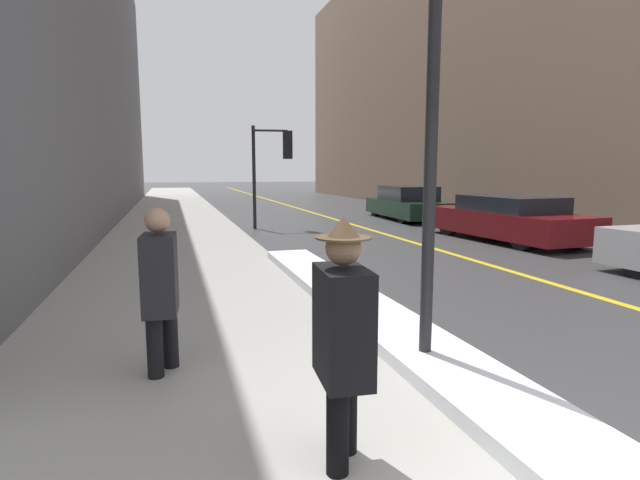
# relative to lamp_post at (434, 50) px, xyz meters

# --- Properties ---
(sidewalk_slab) EXTENTS (4.00, 80.00, 0.01)m
(sidewalk_slab) POSITION_rel_lamp_post_xyz_m (-2.18, 12.67, -2.98)
(sidewalk_slab) COLOR #9E9B93
(sidewalk_slab) RESTS_ON ground
(road_centre_stripe) EXTENTS (0.16, 80.00, 0.00)m
(road_centre_stripe) POSITION_rel_lamp_post_xyz_m (3.82, 12.67, -2.98)
(road_centre_stripe) COLOR gold
(road_centre_stripe) RESTS_ON ground
(snow_bank_curb) EXTENTS (0.87, 9.13, 0.15)m
(snow_bank_curb) POSITION_rel_lamp_post_xyz_m (0.08, 1.86, -2.91)
(snow_bank_curb) COLOR white
(snow_bank_curb) RESTS_ON ground
(building_facade_left) EXTENTS (6.00, 36.00, 13.56)m
(building_facade_left) POSITION_rel_lamp_post_xyz_m (-7.18, 17.67, 3.79)
(building_facade_left) COLOR slate
(building_facade_left) RESTS_ON ground
(building_facade_right) EXTENTS (6.00, 36.00, 14.61)m
(building_facade_right) POSITION_rel_lamp_post_xyz_m (12.82, 19.67, 4.32)
(building_facade_right) COLOR #846B56
(building_facade_right) RESTS_ON ground
(lamp_post) EXTENTS (0.28, 0.28, 5.00)m
(lamp_post) POSITION_rel_lamp_post_xyz_m (0.00, 0.00, 0.00)
(lamp_post) COLOR black
(lamp_post) RESTS_ON ground
(traffic_light_near) EXTENTS (1.31, 0.33, 3.32)m
(traffic_light_near) POSITION_rel_lamp_post_xyz_m (1.00, 11.93, -0.59)
(traffic_light_near) COLOR black
(traffic_light_near) RESTS_ON ground
(pedestrian_in_fedora) EXTENTS (0.35, 0.52, 1.63)m
(pedestrian_in_fedora) POSITION_rel_lamp_post_xyz_m (-1.33, -1.33, -2.09)
(pedestrian_in_fedora) COLOR black
(pedestrian_in_fedora) RESTS_ON ground
(pedestrian_in_glasses) EXTENTS (0.33, 0.53, 1.57)m
(pedestrian_in_glasses) POSITION_rel_lamp_post_xyz_m (-2.46, 0.55, -2.11)
(pedestrian_in_glasses) COLOR black
(pedestrian_in_glasses) RESTS_ON ground
(parked_car_maroon) EXTENTS (2.18, 4.99, 1.22)m
(parked_car_maroon) POSITION_rel_lamp_post_xyz_m (6.43, 7.26, -2.39)
(parked_car_maroon) COLOR #600F14
(parked_car_maroon) RESTS_ON ground
(parked_car_dark_green) EXTENTS (1.98, 4.72, 1.30)m
(parked_car_dark_green) POSITION_rel_lamp_post_xyz_m (6.51, 13.48, -2.37)
(parked_car_dark_green) COLOR black
(parked_car_dark_green) RESTS_ON ground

